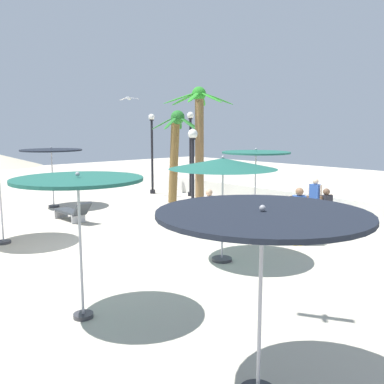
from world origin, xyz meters
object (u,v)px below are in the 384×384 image
(patio_umbrella_3, at_px, (51,153))
(guest_2, at_px, (209,209))
(patio_umbrella_0, at_px, (223,165))
(guest_3, at_px, (299,210))
(palm_tree_0, at_px, (175,146))
(palm_tree_1, at_px, (199,135))
(lamp_post_3, at_px, (193,166))
(lounge_chair_0, at_px, (73,211))
(guest_1, at_px, (326,208))
(guest_0, at_px, (315,195))
(patio_umbrella_1, at_px, (262,223))
(lamp_post_2, at_px, (152,149))
(seagull_0, at_px, (129,98))
(patio_umbrella_4, at_px, (256,156))
(patio_umbrella_5, at_px, (78,185))
(lamp_post_0, at_px, (190,147))

(patio_umbrella_3, xyz_separation_m, guest_2, (8.30, 1.45, -1.44))
(patio_umbrella_0, distance_m, guest_3, 3.14)
(palm_tree_0, height_order, palm_tree_1, palm_tree_1)
(lamp_post_3, bearing_deg, patio_umbrella_0, -32.80)
(lounge_chair_0, distance_m, guest_2, 5.52)
(palm_tree_1, xyz_separation_m, guest_2, (3.31, -2.62, -2.22))
(patio_umbrella_0, relative_size, guest_1, 1.77)
(lamp_post_3, distance_m, guest_1, 4.96)
(lounge_chair_0, bearing_deg, guest_0, 48.61)
(patio_umbrella_1, bearing_deg, lamp_post_2, 148.00)
(guest_0, relative_size, seagull_0, 1.62)
(palm_tree_1, height_order, guest_2, palm_tree_1)
(palm_tree_1, relative_size, seagull_0, 5.11)
(patio_umbrella_1, height_order, seagull_0, seagull_0)
(patio_umbrella_3, xyz_separation_m, guest_3, (10.71, 2.79, -1.32))
(palm_tree_0, xyz_separation_m, lamp_post_2, (-3.01, 0.91, -0.28))
(palm_tree_0, height_order, lamp_post_3, palm_tree_0)
(patio_umbrella_4, relative_size, guest_2, 1.77)
(lamp_post_2, height_order, seagull_0, seagull_0)
(palm_tree_0, xyz_separation_m, guest_3, (7.94, -1.87, -1.56))
(guest_0, bearing_deg, patio_umbrella_4, -119.96)
(guest_1, distance_m, seagull_0, 11.36)
(patio_umbrella_5, relative_size, guest_0, 1.68)
(lamp_post_2, xyz_separation_m, guest_2, (8.54, -4.11, -1.40))
(patio_umbrella_4, relative_size, lamp_post_3, 0.81)
(guest_1, xyz_separation_m, seagull_0, (-10.67, -0.24, 3.90))
(patio_umbrella_3, xyz_separation_m, palm_tree_0, (2.76, 4.65, 0.24))
(palm_tree_1, xyz_separation_m, lamp_post_0, (-3.29, 2.44, -0.68))
(lounge_chair_0, bearing_deg, lamp_post_0, 102.03)
(guest_1, distance_m, guest_2, 3.70)
(patio_umbrella_5, relative_size, guest_2, 1.74)
(lamp_post_0, bearing_deg, palm_tree_1, -36.58)
(patio_umbrella_1, bearing_deg, seagull_0, 152.06)
(guest_2, distance_m, seagull_0, 9.49)
(palm_tree_0, relative_size, lamp_post_2, 1.02)
(patio_umbrella_1, relative_size, patio_umbrella_4, 0.96)
(seagull_0, bearing_deg, guest_1, 1.30)
(patio_umbrella_0, height_order, guest_0, patio_umbrella_0)
(patio_umbrella_1, distance_m, palm_tree_1, 12.30)
(lounge_chair_0, xyz_separation_m, seagull_0, (-3.20, 4.71, 4.47))
(lamp_post_2, relative_size, guest_0, 2.58)
(patio_umbrella_0, xyz_separation_m, lounge_chair_0, (-6.99, -0.75, -2.15))
(palm_tree_1, bearing_deg, lamp_post_2, 164.13)
(patio_umbrella_3, height_order, lamp_post_3, lamp_post_3)
(patio_umbrella_1, distance_m, seagull_0, 16.59)
(guest_0, bearing_deg, patio_umbrella_0, -80.08)
(patio_umbrella_5, relative_size, lounge_chair_0, 1.41)
(patio_umbrella_0, relative_size, patio_umbrella_1, 1.06)
(patio_umbrella_1, distance_m, guest_0, 11.17)
(lounge_chair_0, xyz_separation_m, guest_2, (5.06, 2.14, 0.55))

